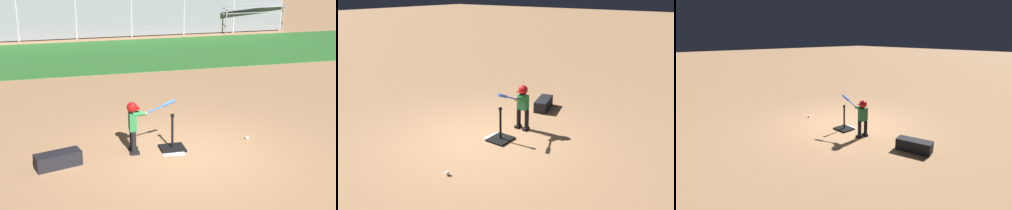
% 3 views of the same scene
% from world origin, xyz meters
% --- Properties ---
extents(ground_plane, '(90.00, 90.00, 0.00)m').
position_xyz_m(ground_plane, '(0.00, 0.00, 0.00)').
color(ground_plane, '#99704C').
extents(home_plate, '(0.49, 0.49, 0.02)m').
position_xyz_m(home_plate, '(-0.25, 0.27, 0.01)').
color(home_plate, white).
rests_on(home_plate, ground_plane).
extents(batting_tee, '(0.50, 0.45, 0.74)m').
position_xyz_m(batting_tee, '(-0.23, 0.36, 0.09)').
color(batting_tee, black).
rests_on(batting_tee, ground_plane).
extents(batter_child, '(0.96, 0.33, 1.06)m').
position_xyz_m(batter_child, '(-0.99, 0.40, 0.66)').
color(batter_child, black).
rests_on(batter_child, ground_plane).
extents(baseball, '(0.07, 0.07, 0.07)m').
position_xyz_m(baseball, '(1.43, 0.48, 0.04)').
color(baseball, white).
rests_on(baseball, ground_plane).
extents(equipment_bag, '(0.90, 0.54, 0.28)m').
position_xyz_m(equipment_bag, '(-2.48, 0.10, 0.14)').
color(equipment_bag, black).
rests_on(equipment_bag, ground_plane).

